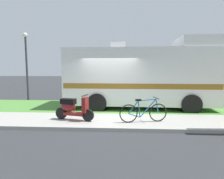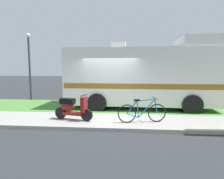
% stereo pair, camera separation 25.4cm
% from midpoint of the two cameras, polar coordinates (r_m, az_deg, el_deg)
% --- Properties ---
extents(ground_plane, '(80.00, 80.00, 0.00)m').
position_cam_midpoint_polar(ground_plane, '(8.46, -0.19, -7.65)').
color(ground_plane, '#2D3033').
extents(sidewalk, '(24.00, 2.00, 0.12)m').
position_cam_midpoint_polar(sidewalk, '(7.29, -1.06, -9.48)').
color(sidewalk, '#9E9B93').
rests_on(sidewalk, ground).
extents(grass_strip, '(24.00, 3.40, 0.08)m').
position_cam_midpoint_polar(grass_strip, '(9.91, 0.60, -5.32)').
color(grass_strip, '#4C8438').
rests_on(grass_strip, ground).
extents(motorhome_rv, '(7.32, 2.89, 3.49)m').
position_cam_midpoint_polar(motorhome_rv, '(9.85, 9.76, 4.04)').
color(motorhome_rv, silver).
rests_on(motorhome_rv, ground).
extents(scooter, '(1.53, 0.63, 0.97)m').
position_cam_midpoint_polar(scooter, '(7.32, -10.92, -5.34)').
color(scooter, black).
rests_on(scooter, ground).
extents(bicycle, '(1.73, 0.54, 0.89)m').
position_cam_midpoint_polar(bicycle, '(6.95, 10.03, -6.67)').
color(bicycle, black).
rests_on(bicycle, ground).
extents(pickup_truck_near, '(5.66, 2.23, 1.78)m').
position_cam_midpoint_polar(pickup_truck_near, '(14.71, 20.13, 1.73)').
color(pickup_truck_near, '#1E478C').
rests_on(pickup_truck_near, ground).
extents(pickup_truck_far, '(5.88, 2.53, 1.76)m').
position_cam_midpoint_polar(pickup_truck_far, '(17.81, 18.67, 2.53)').
color(pickup_truck_far, silver).
rests_on(pickup_truck_far, ground).
extents(street_lamp_post, '(0.28, 0.28, 4.24)m').
position_cam_midpoint_polar(street_lamp_post, '(13.31, -22.99, 8.16)').
color(street_lamp_post, '#333338').
rests_on(street_lamp_post, ground).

